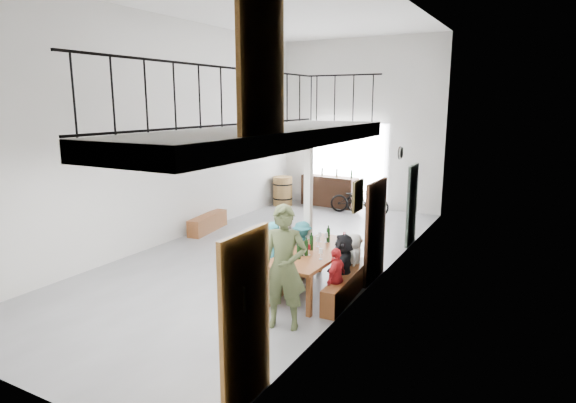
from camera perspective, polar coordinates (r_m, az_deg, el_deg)
The scene contains 24 objects.
floor at distance 11.24m, azimuth -2.62°, elevation -6.36°, with size 12.00×12.00×0.00m, color #5F6061.
room_walls at distance 10.68m, azimuth -2.80°, elevation 12.08°, with size 12.00×12.00×12.00m.
gateway_portal at distance 16.33m, azimuth 6.97°, elevation 4.31°, with size 2.80×0.08×2.80m, color white.
right_wall_decor at distance 7.99m, azimuth 6.96°, elevation -0.97°, with size 0.07×8.28×5.07m.
balcony at distance 7.00m, azimuth -2.21°, elevation 7.42°, with size 1.52×5.62×4.00m.
tasting_table at distance 8.95m, azimuth 3.25°, elevation -6.39°, with size 1.02×2.36×0.79m.
bench_inner at distance 9.28m, azimuth -0.53°, elevation -8.64°, with size 0.36×2.22×0.51m, color brown.
bench_wall at distance 8.89m, azimuth 7.00°, elevation -9.86°, with size 0.26×2.01×0.46m, color brown.
tableware at distance 8.94m, azimuth 3.39°, elevation -4.92°, with size 0.54×1.43×0.35m.
side_bench at distance 13.38m, azimuth -9.49°, elevation -2.53°, with size 0.35×1.62×0.45m, color brown.
oak_barrel at distance 16.45m, azimuth -0.64°, elevation 1.26°, with size 0.67×0.67×0.99m.
serving_counter at distance 16.39m, azimuth 4.91°, elevation 1.23°, with size 1.94×0.54×1.02m, color #341C0F.
counter_bottles at distance 16.28m, azimuth 4.94°, elevation 3.48°, with size 1.69×0.20×0.28m.
guest_left_a at distance 8.78m, azimuth -3.45°, elevation -7.41°, with size 0.60×0.39×1.23m, color silver.
guest_left_b at distance 9.12m, azimuth -1.43°, elevation -6.38°, with size 0.48×0.31×1.31m, color teal.
guest_left_c at distance 9.67m, azimuth -0.05°, elevation -5.45°, with size 0.61×0.48×1.26m, color silver.
guest_left_d at distance 9.97m, azimuth 1.68°, elevation -5.43°, with size 0.71×0.41×1.09m, color teal.
guest_right_a at distance 8.38m, azimuth 5.72°, elevation -8.98°, with size 0.63×0.26×1.07m, color red.
guest_right_b at distance 8.81m, azimuth 6.57°, elevation -7.54°, with size 1.10×0.35×1.18m, color black.
guest_right_c at distance 9.37m, azimuth 7.84°, elevation -6.86°, with size 0.51×0.33×1.03m, color silver.
host_standing at distance 7.48m, azimuth -0.45°, elevation -7.82°, with size 0.72×0.47×1.97m, color #3F4829.
potted_plant at distance 10.73m, azimuth 10.44°, elevation -6.21°, with size 0.39×0.34×0.44m, color #1A461A.
bicycle_near at distance 15.51m, azimuth 8.11°, elevation 0.27°, with size 0.58×1.66×0.87m, color black.
bicycle_far at distance 15.33m, azimuth 9.35°, elevation 0.14°, with size 0.42×1.49×0.90m, color black.
Camera 1 is at (5.55, -9.13, 3.49)m, focal length 30.00 mm.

